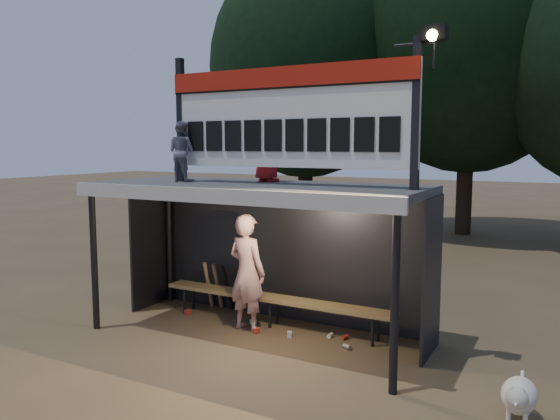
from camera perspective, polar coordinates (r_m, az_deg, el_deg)
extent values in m
plane|color=brown|center=(8.52, -2.53, -13.01)|extent=(80.00, 80.00, 0.00)
imported|color=white|center=(8.54, -3.47, -6.53)|extent=(0.73, 0.54, 1.84)
imported|color=slate|center=(8.61, -10.26, 6.02)|extent=(0.46, 0.37, 0.93)
imported|color=#B21B1E|center=(8.47, -1.34, 6.67)|extent=(0.63, 0.55, 1.09)
cube|color=#424244|center=(8.04, -2.61, 2.33)|extent=(5.00, 2.00, 0.12)
cube|color=silver|center=(7.19, -6.80, 1.45)|extent=(5.10, 0.06, 0.20)
cylinder|color=black|center=(9.02, -18.85, -4.98)|extent=(0.10, 0.10, 2.20)
cylinder|color=black|center=(6.46, 11.91, -9.37)|extent=(0.10, 0.10, 2.20)
cylinder|color=black|center=(10.30, -11.49, -3.32)|extent=(0.10, 0.10, 2.20)
cylinder|color=black|center=(8.15, 15.54, -6.10)|extent=(0.10, 0.10, 2.20)
cube|color=black|center=(9.06, 0.69, -4.56)|extent=(5.00, 0.04, 2.20)
cube|color=black|center=(10.07, -13.39, -3.60)|extent=(0.04, 1.00, 2.20)
cube|color=black|center=(7.75, 15.60, -6.76)|extent=(0.04, 1.00, 2.20)
cylinder|color=black|center=(8.92, 0.70, 2.07)|extent=(5.00, 0.06, 0.06)
cube|color=black|center=(8.80, -10.31, 9.20)|extent=(0.10, 0.10, 1.90)
cube|color=black|center=(7.11, 14.05, 9.71)|extent=(0.10, 0.10, 1.90)
cube|color=white|center=(7.78, 0.55, 9.64)|extent=(3.80, 0.08, 1.40)
cube|color=#AE1B0C|center=(7.78, 0.38, 13.78)|extent=(3.80, 0.04, 0.28)
cube|color=black|center=(7.76, 0.36, 12.68)|extent=(3.80, 0.02, 0.03)
cube|color=black|center=(8.55, -8.79, 7.62)|extent=(0.27, 0.03, 0.45)
cube|color=black|center=(8.35, -6.92, 7.68)|extent=(0.27, 0.03, 0.45)
cube|color=black|center=(8.16, -4.95, 7.72)|extent=(0.27, 0.03, 0.45)
cube|color=black|center=(7.98, -2.89, 7.76)|extent=(0.27, 0.03, 0.45)
cube|color=black|center=(7.81, -0.74, 7.79)|extent=(0.27, 0.03, 0.45)
cube|color=black|center=(7.65, 1.51, 7.81)|extent=(0.27, 0.03, 0.45)
cube|color=black|center=(7.50, 3.85, 7.82)|extent=(0.27, 0.03, 0.45)
cube|color=black|center=(7.36, 6.27, 7.81)|extent=(0.27, 0.03, 0.45)
cube|color=black|center=(7.24, 8.79, 7.79)|extent=(0.27, 0.03, 0.45)
cube|color=black|center=(7.14, 11.38, 7.76)|extent=(0.27, 0.03, 0.45)
cylinder|color=black|center=(7.22, 13.85, 16.47)|extent=(0.50, 0.04, 0.04)
cylinder|color=black|center=(7.13, 15.83, 15.31)|extent=(0.04, 0.04, 0.30)
cube|color=black|center=(7.13, 15.81, 17.36)|extent=(0.30, 0.22, 0.18)
sphere|color=#FFD88C|center=(7.03, 15.63, 17.18)|extent=(0.14, 0.14, 0.14)
cube|color=olive|center=(8.83, -0.69, -9.21)|extent=(4.00, 0.35, 0.06)
cylinder|color=black|center=(9.71, -9.95, -9.21)|extent=(0.05, 0.05, 0.45)
cylinder|color=black|center=(9.89, -9.08, -8.89)|extent=(0.05, 0.05, 0.45)
cylinder|color=black|center=(8.80, -1.07, -10.81)|extent=(0.05, 0.05, 0.45)
cylinder|color=black|center=(9.00, -0.31, -10.40)|extent=(0.05, 0.05, 0.45)
cylinder|color=black|center=(8.14, 9.66, -12.38)|extent=(0.05, 0.05, 0.45)
cylinder|color=black|center=(8.35, 10.20, -11.88)|extent=(0.05, 0.05, 0.45)
cylinder|color=black|center=(18.75, 2.67, 3.67)|extent=(0.50, 0.50, 3.74)
ellipsoid|color=black|center=(18.91, 2.74, 14.79)|extent=(6.46, 6.46, 7.48)
cylinder|color=#2F2115|center=(18.65, 18.76, 3.98)|extent=(0.50, 0.50, 4.18)
ellipsoid|color=black|center=(18.92, 19.25, 16.42)|extent=(7.22, 7.22, 8.36)
ellipsoid|color=silver|center=(6.55, 23.71, -17.31)|extent=(0.36, 0.58, 0.36)
sphere|color=beige|center=(6.26, 23.53, -17.56)|extent=(0.22, 0.22, 0.22)
cone|color=beige|center=(6.18, 23.43, -18.10)|extent=(0.10, 0.10, 0.10)
cone|color=beige|center=(6.20, 23.08, -16.76)|extent=(0.06, 0.06, 0.07)
cone|color=beige|center=(6.20, 24.04, -16.83)|extent=(0.06, 0.06, 0.07)
cylinder|color=silver|center=(6.47, 22.74, -19.34)|extent=(0.05, 0.05, 0.18)
cylinder|color=beige|center=(6.79, 23.07, -18.05)|extent=(0.05, 0.05, 0.18)
cylinder|color=white|center=(6.78, 24.48, -18.15)|extent=(0.05, 0.05, 0.18)
cylinder|color=silver|center=(6.80, 23.96, -15.77)|extent=(0.04, 0.16, 0.14)
cylinder|color=#9A6F47|center=(9.82, -7.50, -7.74)|extent=(0.07, 0.27, 0.84)
cylinder|color=olive|center=(9.71, -6.53, -7.90)|extent=(0.07, 0.30, 0.83)
cylinder|color=black|center=(9.60, -5.54, -8.05)|extent=(0.09, 0.33, 0.83)
cube|color=red|center=(8.61, -2.49, -12.49)|extent=(0.10, 0.12, 0.08)
cylinder|color=#A8A8AD|center=(8.05, 7.01, -14.00)|extent=(0.14, 0.11, 0.07)
cube|color=beige|center=(9.02, -2.81, -11.60)|extent=(0.12, 0.10, 0.08)
cylinder|color=#A0281B|center=(8.41, 6.80, -13.06)|extent=(0.10, 0.13, 0.07)
cube|color=#B7B7BC|center=(8.46, 1.01, -12.86)|extent=(0.11, 0.12, 0.08)
cylinder|color=beige|center=(8.45, 5.28, -12.93)|extent=(0.07, 0.12, 0.07)
cube|color=red|center=(9.64, -9.61, -10.46)|extent=(0.09, 0.11, 0.08)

